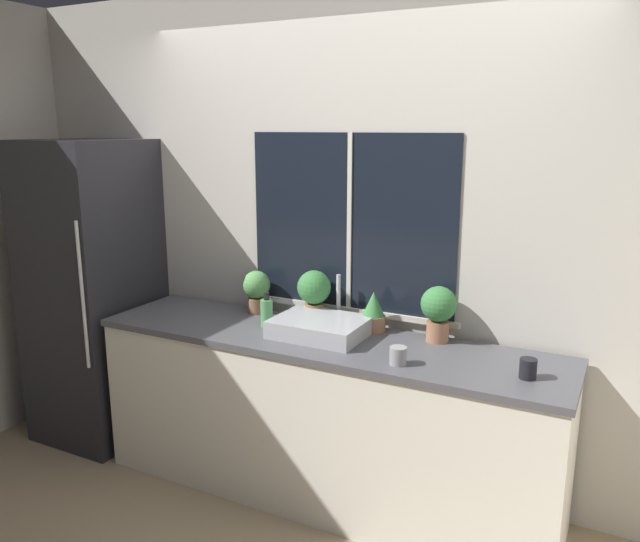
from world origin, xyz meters
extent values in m
plane|color=#937F60|center=(0.00, 0.00, 0.00)|extent=(14.00, 14.00, 0.00)
cube|color=#BCB7AD|center=(0.00, 0.65, 1.35)|extent=(8.00, 0.06, 2.70)
cube|color=black|center=(0.00, 0.61, 1.45)|extent=(1.19, 0.01, 0.95)
cube|color=beige|center=(0.00, 0.61, 1.45)|extent=(0.02, 0.01, 0.95)
cube|color=beige|center=(0.00, 0.61, 0.96)|extent=(1.25, 0.04, 0.03)
cube|color=#BCB7AD|center=(-2.22, 1.50, 1.35)|extent=(0.06, 7.00, 2.70)
cube|color=silver|center=(0.00, 0.29, 0.43)|extent=(2.46, 0.58, 0.86)
cube|color=#4C4C51|center=(0.00, 0.29, 0.88)|extent=(2.48, 0.60, 0.03)
cube|color=#232328|center=(-1.61, 0.31, 0.94)|extent=(0.65, 0.71, 1.88)
cylinder|color=silver|center=(-1.32, -0.05, 1.03)|extent=(0.02, 0.02, 0.84)
cube|color=#ADADB2|center=(-0.03, 0.32, 0.94)|extent=(0.47, 0.37, 0.09)
cylinder|color=#B7B7BC|center=(-0.03, 0.54, 0.91)|extent=(0.04, 0.04, 0.03)
cylinder|color=#B7B7BC|center=(-0.03, 0.54, 1.05)|extent=(0.02, 0.02, 0.25)
cylinder|color=#9E6B4C|center=(-0.54, 0.51, 0.94)|extent=(0.10, 0.10, 0.09)
sphere|color=#569951|center=(-0.54, 0.51, 1.06)|extent=(0.16, 0.16, 0.16)
cylinder|color=#9E6B4C|center=(-0.16, 0.51, 0.94)|extent=(0.10, 0.10, 0.10)
sphere|color=#387A3D|center=(-0.16, 0.51, 1.09)|extent=(0.19, 0.19, 0.19)
cylinder|color=#9E6B4C|center=(0.19, 0.51, 0.93)|extent=(0.13, 0.13, 0.08)
cone|color=#387A3D|center=(0.19, 0.51, 1.04)|extent=(0.12, 0.12, 0.13)
cylinder|color=#9E6B4C|center=(0.54, 0.51, 0.94)|extent=(0.11, 0.11, 0.10)
sphere|color=#387A3D|center=(0.54, 0.51, 1.09)|extent=(0.18, 0.18, 0.18)
cylinder|color=#519E5B|center=(-0.35, 0.32, 0.97)|extent=(0.07, 0.07, 0.15)
cylinder|color=black|center=(-0.35, 0.32, 1.06)|extent=(0.03, 0.03, 0.04)
cylinder|color=gray|center=(0.47, 0.12, 0.93)|extent=(0.08, 0.08, 0.08)
cylinder|color=black|center=(1.03, 0.22, 0.94)|extent=(0.07, 0.07, 0.09)
camera|label=1|loc=(1.38, -2.41, 1.95)|focal=35.00mm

